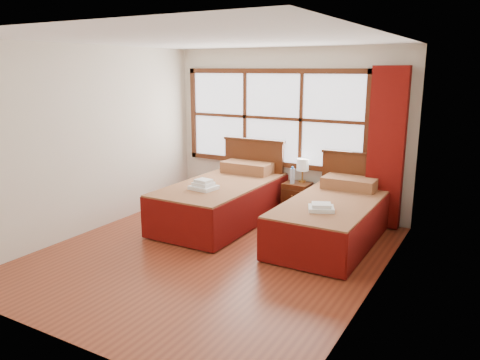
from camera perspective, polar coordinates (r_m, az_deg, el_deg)
The scene contains 15 objects.
floor at distance 5.98m, azimuth -3.49°, elevation -8.98°, with size 4.50×4.50×0.00m, color brown.
ceiling at distance 5.54m, azimuth -3.88°, elevation 16.74°, with size 4.50×4.50×0.00m, color white.
wall_back at distance 7.57m, azimuth 5.78°, elevation 5.95°, with size 4.00×4.00×0.00m, color silver.
wall_left at distance 6.91m, azimuth -17.71°, elevation 4.67°, with size 4.50×4.50×0.00m, color silver.
wall_right at distance 4.83m, azimuth 16.57°, elevation 1.18°, with size 4.50×4.50×0.00m, color silver.
window at distance 7.62m, azimuth 3.97°, elevation 7.55°, with size 3.16×0.06×1.56m.
curtain at distance 6.96m, azimuth 17.40°, elevation 3.67°, with size 0.50×0.16×2.30m, color maroon.
bed_left at distance 7.10m, azimuth -1.96°, elevation -2.33°, with size 1.18×2.29×1.15m.
bed_right at distance 6.41m, azimuth 11.24°, elevation -4.55°, with size 1.10×2.14×1.08m.
nightstand at distance 7.43m, azimuth 6.95°, elevation -2.37°, with size 0.40×0.40×0.53m.
towels_left at distance 6.61m, azimuth -4.46°, elevation -0.66°, with size 0.38×0.34×0.14m.
towels_right at distance 5.84m, azimuth 9.88°, elevation -3.32°, with size 0.39×0.37×0.09m.
lamp at distance 7.41m, azimuth 7.65°, elevation 1.77°, with size 0.19×0.19×0.37m.
bottle_near at distance 7.30m, azimuth 6.40°, elevation 0.52°, with size 0.07×0.07×0.27m.
bottle_far at distance 7.35m, azimuth 6.47°, elevation 0.47°, with size 0.06×0.06×0.23m.
Camera 1 is at (3.05, -4.61, 2.28)m, focal length 35.00 mm.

